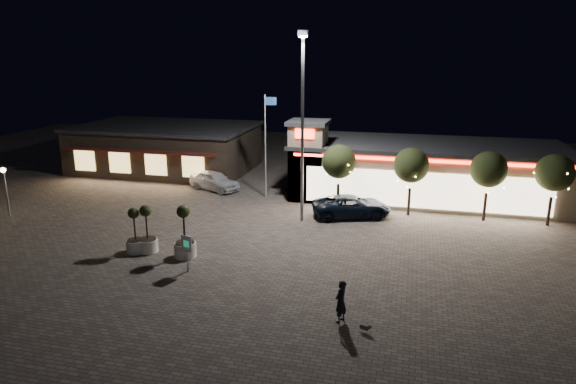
% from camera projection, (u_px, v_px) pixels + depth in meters
% --- Properties ---
extents(ground, '(90.00, 90.00, 0.00)m').
position_uv_depth(ground, '(234.00, 264.00, 27.87)').
color(ground, '#675C53').
rests_on(ground, ground).
extents(retail_building, '(20.40, 8.40, 6.10)m').
position_uv_depth(retail_building, '(418.00, 170.00, 39.84)').
color(retail_building, gray).
rests_on(retail_building, ground).
extents(restaurant_building, '(16.40, 11.00, 4.30)m').
position_uv_depth(restaurant_building, '(166.00, 147.00, 49.23)').
color(restaurant_building, '#382D23').
rests_on(restaurant_building, ground).
extents(floodlight_pole, '(0.60, 0.40, 12.38)m').
position_uv_depth(floodlight_pole, '(302.00, 117.00, 33.00)').
color(floodlight_pole, gray).
rests_on(floodlight_pole, ground).
extents(flagpole, '(0.95, 0.10, 8.00)m').
position_uv_depth(flagpole, '(267.00, 137.00, 39.19)').
color(flagpole, white).
rests_on(flagpole, ground).
extents(lamp_post_west, '(0.36, 0.36, 3.48)m').
position_uv_depth(lamp_post_west, '(5.00, 182.00, 35.16)').
color(lamp_post_west, gray).
rests_on(lamp_post_west, ground).
extents(string_tree_a, '(2.42, 2.42, 4.79)m').
position_uv_depth(string_tree_a, '(339.00, 162.00, 36.26)').
color(string_tree_a, '#332319').
rests_on(string_tree_a, ground).
extents(string_tree_b, '(2.42, 2.42, 4.79)m').
position_uv_depth(string_tree_b, '(411.00, 166.00, 35.10)').
color(string_tree_b, '#332319').
rests_on(string_tree_b, ground).
extents(string_tree_c, '(2.42, 2.42, 4.79)m').
position_uv_depth(string_tree_c, '(489.00, 170.00, 33.93)').
color(string_tree_c, '#332319').
rests_on(string_tree_c, ground).
extents(string_tree_d, '(2.42, 2.42, 4.79)m').
position_uv_depth(string_tree_d, '(555.00, 173.00, 32.99)').
color(string_tree_d, '#332319').
rests_on(string_tree_d, ground).
extents(pickup_truck, '(5.94, 4.18, 1.51)m').
position_uv_depth(pickup_truck, '(352.00, 206.00, 35.52)').
color(pickup_truck, black).
rests_on(pickup_truck, ground).
extents(white_sedan, '(4.97, 3.54, 1.57)m').
position_uv_depth(white_sedan, '(214.00, 181.00, 42.32)').
color(white_sedan, silver).
rests_on(white_sedan, ground).
extents(pedestrian, '(0.69, 0.82, 1.90)m').
position_uv_depth(pedestrian, '(341.00, 301.00, 21.69)').
color(pedestrian, black).
rests_on(pedestrian, ground).
extents(dog, '(0.49, 0.28, 0.26)m').
position_uv_depth(dog, '(366.00, 327.00, 21.01)').
color(dog, '#59514C').
rests_on(dog, ground).
extents(planter_left, '(1.14, 1.14, 2.79)m').
position_uv_depth(planter_left, '(148.00, 237.00, 29.31)').
color(planter_left, white).
rests_on(planter_left, ground).
extents(planter_mid, '(1.08, 1.08, 2.67)m').
position_uv_depth(planter_mid, '(136.00, 239.00, 29.25)').
color(planter_mid, white).
rests_on(planter_mid, ground).
extents(planter_right, '(1.22, 1.22, 3.01)m').
position_uv_depth(planter_right, '(185.00, 241.00, 28.60)').
color(planter_right, white).
rests_on(planter_right, ground).
extents(valet_sign, '(0.64, 0.25, 1.99)m').
position_uv_depth(valet_sign, '(187.00, 247.00, 26.51)').
color(valet_sign, gray).
rests_on(valet_sign, ground).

